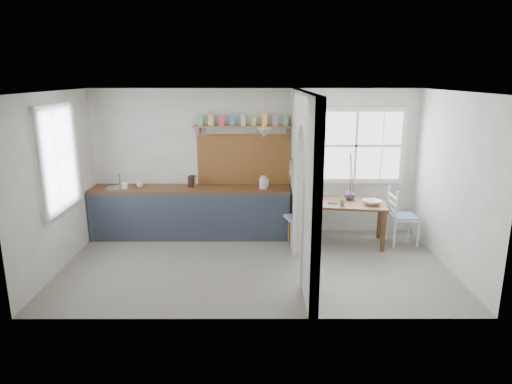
{
  "coord_description": "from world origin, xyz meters",
  "views": [
    {
      "loc": [
        0.01,
        -6.49,
        2.82
      ],
      "look_at": [
        0.02,
        0.52,
        1.02
      ],
      "focal_mm": 32.0,
      "sensor_mm": 36.0,
      "label": 1
    }
  ],
  "objects_px": {
    "dining_table": "(350,223)",
    "kettle": "(263,182)",
    "chair_right": "(403,216)",
    "vase": "(350,194)",
    "chair_left": "(298,215)"
  },
  "relations": [
    {
      "from": "dining_table",
      "to": "chair_right",
      "type": "height_order",
      "value": "chair_right"
    },
    {
      "from": "chair_right",
      "to": "kettle",
      "type": "xyz_separation_m",
      "value": [
        -2.39,
        0.3,
        0.52
      ]
    },
    {
      "from": "chair_left",
      "to": "kettle",
      "type": "relative_size",
      "value": 4.48
    },
    {
      "from": "chair_right",
      "to": "vase",
      "type": "height_order",
      "value": "chair_right"
    },
    {
      "from": "dining_table",
      "to": "chair_right",
      "type": "xyz_separation_m",
      "value": [
        0.89,
        -0.03,
        0.13
      ]
    },
    {
      "from": "chair_right",
      "to": "kettle",
      "type": "distance_m",
      "value": 2.46
    },
    {
      "from": "dining_table",
      "to": "kettle",
      "type": "height_order",
      "value": "kettle"
    },
    {
      "from": "dining_table",
      "to": "chair_right",
      "type": "distance_m",
      "value": 0.9
    },
    {
      "from": "chair_left",
      "to": "kettle",
      "type": "distance_m",
      "value": 0.84
    },
    {
      "from": "kettle",
      "to": "chair_right",
      "type": "bearing_deg",
      "value": 12.95
    },
    {
      "from": "kettle",
      "to": "dining_table",
      "type": "bearing_deg",
      "value": 9.71
    },
    {
      "from": "dining_table",
      "to": "chair_left",
      "type": "xyz_separation_m",
      "value": [
        -0.9,
        -0.01,
        0.14
      ]
    },
    {
      "from": "vase",
      "to": "chair_left",
      "type": "bearing_deg",
      "value": -167.21
    },
    {
      "from": "dining_table",
      "to": "kettle",
      "type": "xyz_separation_m",
      "value": [
        -1.5,
        0.28,
        0.65
      ]
    },
    {
      "from": "chair_right",
      "to": "kettle",
      "type": "bearing_deg",
      "value": 80.78
    }
  ]
}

